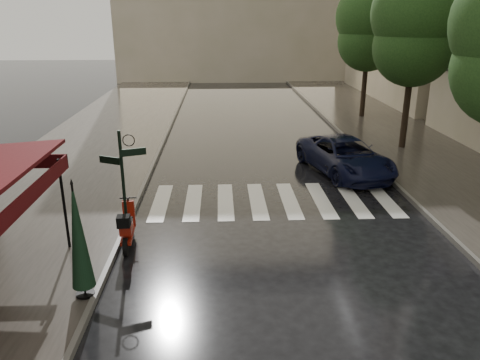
{
  "coord_description": "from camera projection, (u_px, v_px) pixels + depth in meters",
  "views": [
    {
      "loc": [
        1.26,
        -8.2,
        5.7
      ],
      "look_at": [
        1.79,
        4.09,
        1.4
      ],
      "focal_mm": 35.0,
      "sensor_mm": 36.0,
      "label": 1
    }
  ],
  "objects": [
    {
      "name": "ground",
      "position": [
        161.0,
        312.0,
        9.56
      ],
      "size": [
        120.0,
        120.0,
        0.0
      ],
      "primitive_type": "plane",
      "color": "black",
      "rests_on": "ground"
    },
    {
      "name": "curb_far",
      "position": [
        357.0,
        148.0,
        21.16
      ],
      "size": [
        0.12,
        60.0,
        0.16
      ],
      "primitive_type": "cube",
      "color": "#595651",
      "rests_on": "ground"
    },
    {
      "name": "parasol_back",
      "position": [
        78.0,
        236.0,
        9.47
      ],
      "size": [
        0.48,
        0.48,
        2.56
      ],
      "color": "black",
      "rests_on": "sidewalk_near"
    },
    {
      "name": "tree_far",
      "position": [
        370.0,
        22.0,
        26.08
      ],
      "size": [
        3.8,
        3.8,
        8.16
      ],
      "color": "black",
      "rests_on": "sidewalk_far"
    },
    {
      "name": "signpost",
      "position": [
        123.0,
        180.0,
        11.74
      ],
      "size": [
        1.17,
        0.29,
        3.1
      ],
      "color": "black",
      "rests_on": "ground"
    },
    {
      "name": "sidewalk_near",
      "position": [
        90.0,
        152.0,
        20.67
      ],
      "size": [
        6.0,
        60.0,
        0.12
      ],
      "primitive_type": "cube",
      "color": "#38332D",
      "rests_on": "ground"
    },
    {
      "name": "curb_near",
      "position": [
        160.0,
        151.0,
        20.79
      ],
      "size": [
        0.12,
        60.0,
        0.16
      ],
      "primitive_type": "cube",
      "color": "#595651",
      "rests_on": "ground"
    },
    {
      "name": "scooter",
      "position": [
        127.0,
        228.0,
        12.16
      ],
      "size": [
        0.47,
        1.71,
        1.12
      ],
      "rotation": [
        0.0,
        0.0,
        0.07
      ],
      "color": "black",
      "rests_on": "ground"
    },
    {
      "name": "parked_car",
      "position": [
        345.0,
        156.0,
        17.87
      ],
      "size": [
        3.36,
        5.26,
        1.35
      ],
      "primitive_type": "imported",
      "rotation": [
        0.0,
        0.0,
        0.25
      ],
      "color": "black",
      "rests_on": "ground"
    },
    {
      "name": "crosswalk",
      "position": [
        273.0,
        200.0,
        15.34
      ],
      "size": [
        7.85,
        3.2,
        0.01
      ],
      "color": "silver",
      "rests_on": "ground"
    },
    {
      "name": "tree_mid",
      "position": [
        417.0,
        20.0,
        19.42
      ],
      "size": [
        3.8,
        3.8,
        8.34
      ],
      "color": "black",
      "rests_on": "sidewalk_far"
    },
    {
      "name": "sidewalk_far",
      "position": [
        418.0,
        148.0,
        21.28
      ],
      "size": [
        5.5,
        60.0,
        0.12
      ],
      "primitive_type": "cube",
      "color": "#38332D",
      "rests_on": "ground"
    }
  ]
}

